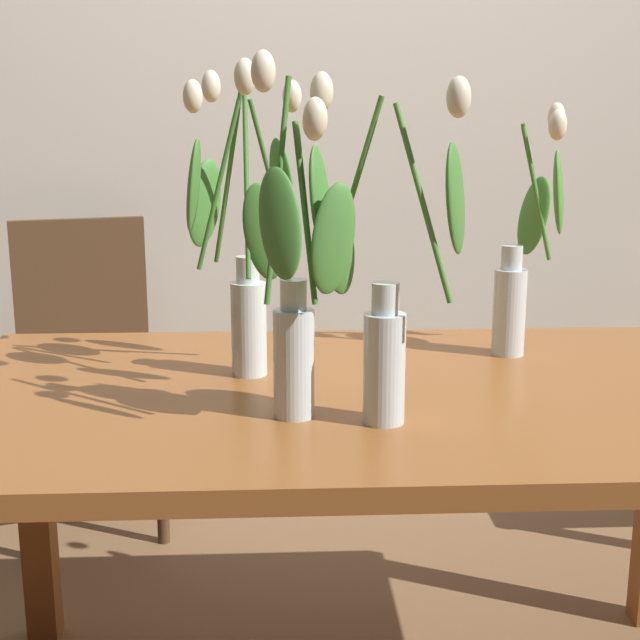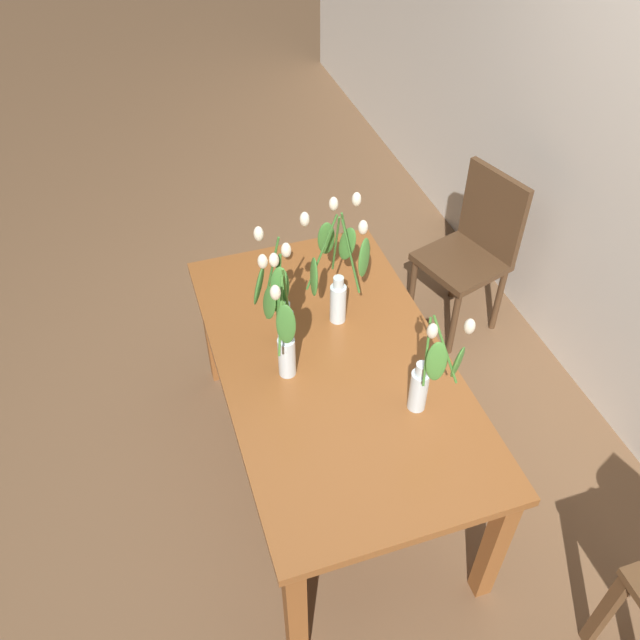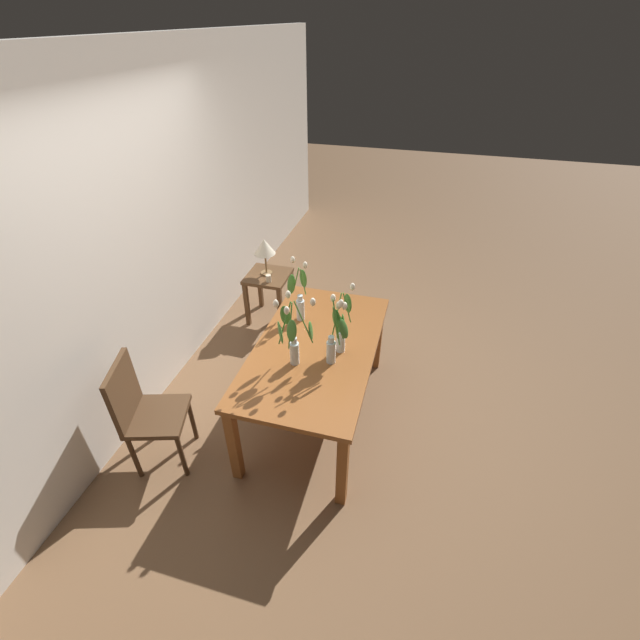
{
  "view_description": "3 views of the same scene",
  "coord_description": "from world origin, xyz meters",
  "px_view_note": "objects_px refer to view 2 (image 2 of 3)",
  "views": [
    {
      "loc": [
        -0.17,
        -1.53,
        1.21
      ],
      "look_at": [
        -0.1,
        -0.06,
        0.88
      ],
      "focal_mm": 48.85,
      "sensor_mm": 36.0,
      "label": 1
    },
    {
      "loc": [
        1.68,
        -0.61,
        2.68
      ],
      "look_at": [
        -0.05,
        -0.04,
        0.93
      ],
      "focal_mm": 37.11,
      "sensor_mm": 36.0,
      "label": 2
    },
    {
      "loc": [
        -2.43,
        -0.7,
        2.8
      ],
      "look_at": [
        0.03,
        -0.02,
        0.97
      ],
      "focal_mm": 24.01,
      "sensor_mm": 36.0,
      "label": 3
    }
  ],
  "objects_px": {
    "dining_chair": "(474,246)",
    "tulip_vase_1": "(279,312)",
    "tulip_vase_2": "(338,275)",
    "dining_table": "(333,376)",
    "tulip_vase_3": "(428,379)",
    "tulip_vase_0": "(285,338)"
  },
  "relations": [
    {
      "from": "tulip_vase_1",
      "to": "tulip_vase_2",
      "type": "xyz_separation_m",
      "value": [
        -0.1,
        0.28,
        0.03
      ]
    },
    {
      "from": "dining_chair",
      "to": "tulip_vase_3",
      "type": "bearing_deg",
      "value": -37.05
    },
    {
      "from": "tulip_vase_0",
      "to": "dining_table",
      "type": "bearing_deg",
      "value": 89.94
    },
    {
      "from": "dining_table",
      "to": "tulip_vase_2",
      "type": "height_order",
      "value": "tulip_vase_2"
    },
    {
      "from": "dining_table",
      "to": "tulip_vase_0",
      "type": "relative_size",
      "value": 2.9
    },
    {
      "from": "tulip_vase_1",
      "to": "dining_table",
      "type": "bearing_deg",
      "value": 53.93
    },
    {
      "from": "tulip_vase_2",
      "to": "dining_table",
      "type": "bearing_deg",
      "value": -22.05
    },
    {
      "from": "tulip_vase_0",
      "to": "tulip_vase_3",
      "type": "relative_size",
      "value": 1.07
    },
    {
      "from": "tulip_vase_0",
      "to": "tulip_vase_2",
      "type": "bearing_deg",
      "value": 129.11
    },
    {
      "from": "dining_chair",
      "to": "tulip_vase_1",
      "type": "bearing_deg",
      "value": -63.4
    },
    {
      "from": "dining_chair",
      "to": "tulip_vase_2",
      "type": "bearing_deg",
      "value": -61.68
    },
    {
      "from": "tulip_vase_1",
      "to": "tulip_vase_3",
      "type": "xyz_separation_m",
      "value": [
        0.47,
        0.41,
        -0.03
      ]
    },
    {
      "from": "tulip_vase_1",
      "to": "tulip_vase_3",
      "type": "bearing_deg",
      "value": 41.38
    },
    {
      "from": "tulip_vase_3",
      "to": "tulip_vase_1",
      "type": "bearing_deg",
      "value": -138.62
    },
    {
      "from": "tulip_vase_0",
      "to": "tulip_vase_1",
      "type": "bearing_deg",
      "value": 175.09
    },
    {
      "from": "tulip_vase_0",
      "to": "tulip_vase_2",
      "type": "xyz_separation_m",
      "value": [
        -0.23,
        0.29,
        0.05
      ]
    },
    {
      "from": "tulip_vase_0",
      "to": "tulip_vase_1",
      "type": "height_order",
      "value": "tulip_vase_1"
    },
    {
      "from": "tulip_vase_2",
      "to": "dining_chair",
      "type": "relative_size",
      "value": 0.62
    },
    {
      "from": "tulip_vase_0",
      "to": "tulip_vase_3",
      "type": "distance_m",
      "value": 0.54
    },
    {
      "from": "dining_table",
      "to": "tulip_vase_3",
      "type": "distance_m",
      "value": 0.49
    },
    {
      "from": "tulip_vase_1",
      "to": "tulip_vase_3",
      "type": "relative_size",
      "value": 1.12
    },
    {
      "from": "tulip_vase_2",
      "to": "tulip_vase_0",
      "type": "bearing_deg",
      "value": -50.89
    }
  ]
}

